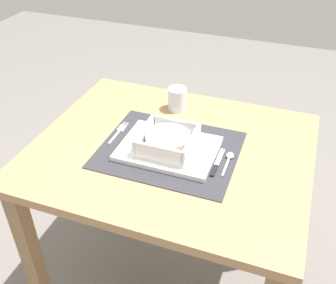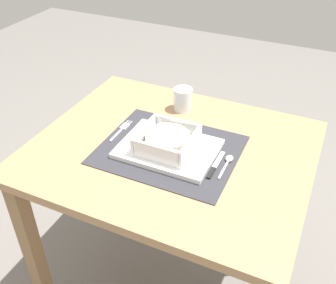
# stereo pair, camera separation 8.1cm
# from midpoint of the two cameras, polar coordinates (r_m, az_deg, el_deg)

# --- Properties ---
(dining_table) EXTENTS (0.88, 0.72, 0.76)m
(dining_table) POSITION_cam_midpoint_polar(r_m,az_deg,el_deg) (1.33, -1.30, -4.89)
(dining_table) COLOR #A37A51
(dining_table) RESTS_ON ground
(placemat) EXTENTS (0.43, 0.35, 0.00)m
(placemat) POSITION_cam_midpoint_polar(r_m,az_deg,el_deg) (1.25, -1.85, -1.11)
(placemat) COLOR #2D2D33
(placemat) RESTS_ON dining_table
(serving_plate) EXTENTS (0.30, 0.22, 0.02)m
(serving_plate) POSITION_cam_midpoint_polar(r_m,az_deg,el_deg) (1.23, -1.89, -0.98)
(serving_plate) COLOR white
(serving_plate) RESTS_ON placemat
(porridge_bowl) EXTENTS (0.17, 0.17, 0.06)m
(porridge_bowl) POSITION_cam_midpoint_polar(r_m,az_deg,el_deg) (1.21, -1.99, 0.12)
(porridge_bowl) COLOR white
(porridge_bowl) RESTS_ON serving_plate
(fork) EXTENTS (0.02, 0.13, 0.00)m
(fork) POSITION_cam_midpoint_polar(r_m,az_deg,el_deg) (1.34, -8.77, 1.54)
(fork) COLOR silver
(fork) RESTS_ON placemat
(spoon) EXTENTS (0.02, 0.12, 0.01)m
(spoon) POSITION_cam_midpoint_polar(r_m,az_deg,el_deg) (1.21, 6.97, -2.35)
(spoon) COLOR silver
(spoon) RESTS_ON placemat
(butter_knife) EXTENTS (0.01, 0.14, 0.01)m
(butter_knife) POSITION_cam_midpoint_polar(r_m,az_deg,el_deg) (1.19, 5.16, -3.22)
(butter_knife) COLOR black
(butter_knife) RESTS_ON placemat
(bread_knife) EXTENTS (0.01, 0.13, 0.01)m
(bread_knife) POSITION_cam_midpoint_polar(r_m,az_deg,el_deg) (1.21, 4.65, -2.36)
(bread_knife) COLOR #59331E
(bread_knife) RESTS_ON placemat
(drinking_glass) EXTENTS (0.07, 0.07, 0.08)m
(drinking_glass) POSITION_cam_midpoint_polar(r_m,az_deg,el_deg) (1.44, -0.27, 6.09)
(drinking_glass) COLOR white
(drinking_glass) RESTS_ON dining_table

